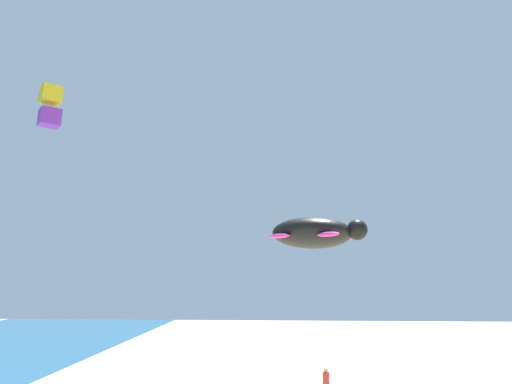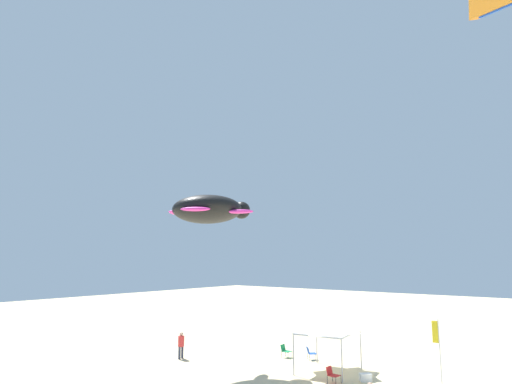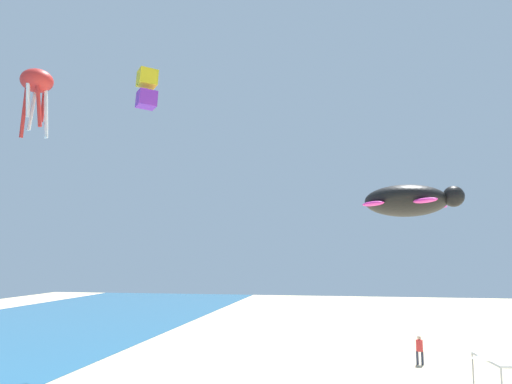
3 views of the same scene
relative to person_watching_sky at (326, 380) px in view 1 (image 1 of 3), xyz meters
name	(u,v)px [view 1 (image 1 of 3)]	position (x,y,z in m)	size (l,w,h in m)	color
person_watching_sky	(326,380)	(0.00, 0.00, 0.00)	(0.41, 0.45, 1.71)	#33384C
kite_box_yellow	(50,106)	(0.23, 18.19, 17.52)	(1.86, 1.87, 2.82)	yellow
kite_turtle_black	(314,233)	(-3.12, 0.73, 8.65)	(5.43, 5.83, 2.17)	black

